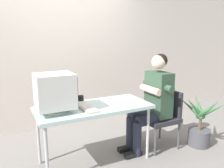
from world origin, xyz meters
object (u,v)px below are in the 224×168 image
(potted_plant, at_px, (200,126))
(keyboard, at_px, (86,107))
(person_seated, at_px, (153,99))
(crt_monitor, at_px, (55,91))
(desk_mug, at_px, (81,99))
(office_chair, at_px, (162,115))
(desk, at_px, (94,110))

(potted_plant, bearing_deg, keyboard, 170.61)
(keyboard, xyz_separation_m, person_seated, (0.97, -0.02, -0.03))
(crt_monitor, height_order, person_seated, person_seated)
(desk_mug, bearing_deg, keyboard, -94.69)
(crt_monitor, bearing_deg, keyboard, -0.61)
(crt_monitor, bearing_deg, office_chair, -0.99)
(keyboard, height_order, desk_mug, desk_mug)
(keyboard, relative_size, desk_mug, 5.07)
(person_seated, height_order, potted_plant, person_seated)
(desk, distance_m, keyboard, 0.14)
(crt_monitor, distance_m, office_chair, 1.58)
(desk, height_order, keyboard, keyboard)
(office_chair, xyz_separation_m, desk_mug, (-1.12, 0.25, 0.31))
(crt_monitor, height_order, potted_plant, crt_monitor)
(person_seated, bearing_deg, office_chair, -0.00)
(keyboard, relative_size, potted_plant, 0.63)
(desk, bearing_deg, keyboard, -167.06)
(crt_monitor, height_order, keyboard, crt_monitor)
(crt_monitor, xyz_separation_m, desk_mug, (0.37, 0.23, -0.20))
(desk_mug, bearing_deg, potted_plant, -17.20)
(person_seated, bearing_deg, desk, 176.73)
(keyboard, distance_m, potted_plant, 1.72)
(crt_monitor, bearing_deg, desk_mug, 31.65)
(person_seated, distance_m, desk_mug, 0.98)
(keyboard, relative_size, office_chair, 0.59)
(crt_monitor, distance_m, keyboard, 0.42)
(potted_plant, bearing_deg, desk_mug, 162.80)
(keyboard, height_order, person_seated, person_seated)
(crt_monitor, distance_m, desk_mug, 0.47)
(keyboard, bearing_deg, desk, 12.94)
(desk, height_order, crt_monitor, crt_monitor)
(crt_monitor, relative_size, keyboard, 0.91)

